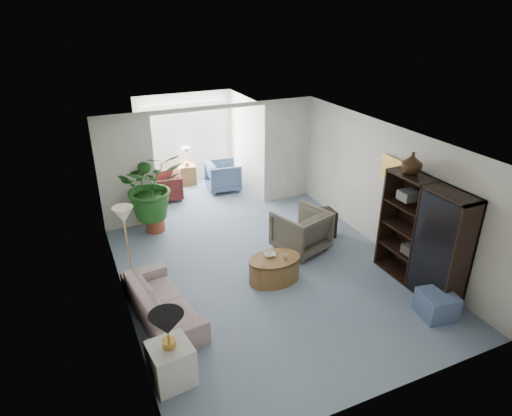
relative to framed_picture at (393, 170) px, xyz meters
name	(u,v)px	position (x,y,z in m)	size (l,w,h in m)	color
floor	(270,275)	(-2.46, 0.10, -1.70)	(6.00, 6.00, 0.00)	#8092A9
sunroom_floor	(200,194)	(-2.46, 4.20, -1.70)	(2.60, 2.60, 0.00)	#8092A9
back_pier_left	(127,173)	(-4.36, 3.10, -0.45)	(1.20, 0.12, 2.50)	white
back_pier_right	(287,150)	(-0.56, 3.10, -0.45)	(1.20, 0.12, 2.50)	white
back_header	(210,108)	(-2.46, 3.10, 0.75)	(2.60, 0.12, 0.10)	white
window_pane	(185,131)	(-2.46, 5.28, -0.30)	(2.20, 0.02, 1.50)	white
window_blinds	(186,131)	(-2.46, 5.25, -0.30)	(2.20, 0.02, 1.50)	white
framed_picture	(393,170)	(0.00, 0.00, 0.00)	(0.04, 0.50, 0.40)	#BAAC95
sofa	(162,301)	(-4.49, -0.24, -1.42)	(1.92, 0.75, 0.56)	#B9AE9D
end_table	(171,364)	(-4.69, -1.59, -1.41)	(0.52, 0.52, 0.57)	white
table_lamp	(167,324)	(-4.69, -1.59, -0.78)	(0.44, 0.44, 0.30)	black
floor_lamp	(123,215)	(-4.75, 1.08, -0.45)	(0.36, 0.36, 0.28)	#F6ECC4
coffee_table	(274,269)	(-2.44, -0.05, -1.47)	(0.95, 0.95, 0.45)	brown
coffee_bowl	(269,255)	(-2.49, 0.05, -1.23)	(0.20, 0.20, 0.05)	silver
coffee_cup	(285,257)	(-2.29, -0.15, -1.21)	(0.09, 0.09, 0.09)	beige
wingback_chair	(301,231)	(-1.49, 0.69, -1.27)	(0.91, 0.94, 0.85)	#605A4C
side_table_dark	(323,224)	(-0.79, 0.99, -1.41)	(0.48, 0.39, 0.58)	black
entertainment_cabinet	(423,236)	(-0.23, -1.17, -0.75)	(0.46, 1.71, 1.90)	black
cabinet_urn	(412,163)	(-0.23, -0.67, 0.38)	(0.35, 0.35, 0.36)	#322010
ottoman	(437,305)	(-0.55, -1.99, -1.49)	(0.51, 0.51, 0.41)	slate
plant_pot	(155,224)	(-3.95, 2.69, -1.54)	(0.40, 0.40, 0.32)	#9C432D
house_plant	(151,185)	(-3.95, 2.69, -0.64)	(1.33, 1.15, 1.48)	#235A1F
sunroom_chair_blue	(223,176)	(-1.80, 4.26, -1.32)	(0.81, 0.84, 0.76)	slate
sunroom_chair_maroon	(167,187)	(-3.30, 4.26, -1.37)	(0.70, 0.72, 0.66)	#521C1E
sunroom_table	(188,175)	(-2.55, 5.01, -1.44)	(0.43, 0.34, 0.53)	brown
shelf_clutter	(426,231)	(-0.28, -1.25, -0.61)	(0.30, 1.11, 1.06)	#51504C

